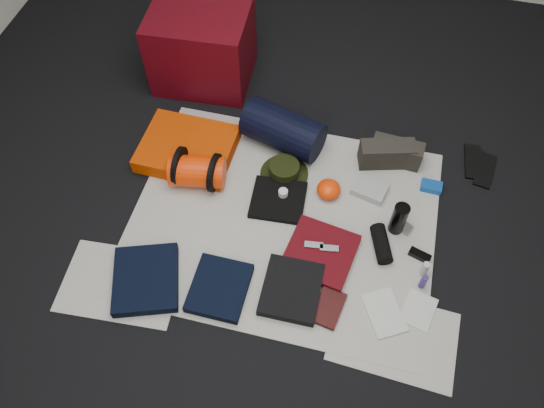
% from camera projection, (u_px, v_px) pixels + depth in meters
% --- Properties ---
extents(floor, '(4.50, 4.50, 0.02)m').
position_uv_depth(floor, '(283.00, 221.00, 2.85)').
color(floor, black).
rests_on(floor, ground).
extents(newspaper_mat, '(1.60, 1.30, 0.01)m').
position_uv_depth(newspaper_mat, '(283.00, 220.00, 2.84)').
color(newspaper_mat, silver).
rests_on(newspaper_mat, floor).
extents(newspaper_sheet_front_left, '(0.61, 0.44, 0.00)m').
position_uv_depth(newspaper_sheet_front_left, '(121.00, 283.00, 2.63)').
color(newspaper_sheet_front_left, silver).
rests_on(newspaper_sheet_front_left, floor).
extents(newspaper_sheet_front_right, '(0.60, 0.43, 0.00)m').
position_uv_depth(newspaper_sheet_front_right, '(394.00, 336.00, 2.48)').
color(newspaper_sheet_front_right, silver).
rests_on(newspaper_sheet_front_right, floor).
extents(red_cabinet, '(0.61, 0.52, 0.48)m').
position_uv_depth(red_cabinet, '(202.00, 46.00, 3.24)').
color(red_cabinet, '#50050E').
rests_on(red_cabinet, floor).
extents(sleeping_pad, '(0.53, 0.43, 0.09)m').
position_uv_depth(sleeping_pad, '(187.00, 149.00, 3.04)').
color(sleeping_pad, '#CB3A02').
rests_on(sleeping_pad, newspaper_mat).
extents(stuff_sack, '(0.32, 0.22, 0.18)m').
position_uv_depth(stuff_sack, '(197.00, 172.00, 2.90)').
color(stuff_sack, '#F03304').
rests_on(stuff_sack, newspaper_mat).
extents(sack_strap_left, '(0.02, 0.22, 0.22)m').
position_uv_depth(sack_strap_left, '(180.00, 166.00, 2.90)').
color(sack_strap_left, black).
rests_on(sack_strap_left, newspaper_mat).
extents(sack_strap_right, '(0.03, 0.22, 0.22)m').
position_uv_depth(sack_strap_right, '(215.00, 173.00, 2.87)').
color(sack_strap_right, black).
rests_on(sack_strap_right, newspaper_mat).
extents(navy_duffel, '(0.50, 0.35, 0.24)m').
position_uv_depth(navy_duffel, '(283.00, 130.00, 3.03)').
color(navy_duffel, black).
rests_on(navy_duffel, newspaper_mat).
extents(boonie_brim, '(0.32, 0.32, 0.01)m').
position_uv_depth(boonie_brim, '(284.00, 174.00, 3.00)').
color(boonie_brim, black).
rests_on(boonie_brim, newspaper_mat).
extents(boonie_crown, '(0.17, 0.17, 0.07)m').
position_uv_depth(boonie_crown, '(284.00, 169.00, 2.96)').
color(boonie_crown, black).
rests_on(boonie_crown, boonie_brim).
extents(hiking_boot_left, '(0.32, 0.19, 0.15)m').
position_uv_depth(hiking_boot_left, '(387.00, 154.00, 2.98)').
color(hiking_boot_left, '#2C2922').
rests_on(hiking_boot_left, newspaper_mat).
extents(hiking_boot_right, '(0.29, 0.13, 0.14)m').
position_uv_depth(hiking_boot_right, '(397.00, 152.00, 3.00)').
color(hiking_boot_right, '#2C2922').
rests_on(hiking_boot_right, newspaper_mat).
extents(flip_flop_left, '(0.11, 0.25, 0.01)m').
position_uv_depth(flip_flop_left, '(473.00, 162.00, 3.05)').
color(flip_flop_left, black).
rests_on(flip_flop_left, floor).
extents(flip_flop_right, '(0.13, 0.26, 0.01)m').
position_uv_depth(flip_flop_right, '(485.00, 170.00, 3.01)').
color(flip_flop_right, black).
rests_on(flip_flop_right, floor).
extents(trousers_navy_a, '(0.41, 0.44, 0.06)m').
position_uv_depth(trousers_navy_a, '(146.00, 279.00, 2.61)').
color(trousers_navy_a, black).
rests_on(trousers_navy_a, newspaper_mat).
extents(trousers_navy_b, '(0.27, 0.31, 0.05)m').
position_uv_depth(trousers_navy_b, '(219.00, 288.00, 2.59)').
color(trousers_navy_b, black).
rests_on(trousers_navy_b, newspaper_mat).
extents(trousers_charcoal, '(0.28, 0.32, 0.05)m').
position_uv_depth(trousers_charcoal, '(291.00, 289.00, 2.58)').
color(trousers_charcoal, black).
rests_on(trousers_charcoal, newspaper_mat).
extents(black_tshirt, '(0.31, 0.29, 0.03)m').
position_uv_depth(black_tshirt, '(278.00, 200.00, 2.89)').
color(black_tshirt, black).
rests_on(black_tshirt, newspaper_mat).
extents(red_shirt, '(0.38, 0.38, 0.04)m').
position_uv_depth(red_shirt, '(320.00, 253.00, 2.70)').
color(red_shirt, '#50080F').
rests_on(red_shirt, newspaper_mat).
extents(orange_stuff_sack, '(0.16, 0.16, 0.09)m').
position_uv_depth(orange_stuff_sack, '(329.00, 189.00, 2.89)').
color(orange_stuff_sack, '#F03304').
rests_on(orange_stuff_sack, newspaper_mat).
extents(first_aid_pouch, '(0.21, 0.17, 0.05)m').
position_uv_depth(first_aid_pouch, '(370.00, 189.00, 2.92)').
color(first_aid_pouch, '#959D96').
rests_on(first_aid_pouch, newspaper_mat).
extents(water_bottle, '(0.09, 0.09, 0.20)m').
position_uv_depth(water_bottle, '(399.00, 219.00, 2.72)').
color(water_bottle, black).
rests_on(water_bottle, newspaper_mat).
extents(speaker, '(0.14, 0.22, 0.08)m').
position_uv_depth(speaker, '(381.00, 244.00, 2.71)').
color(speaker, black).
rests_on(speaker, newspaper_mat).
extents(compact_camera, '(0.10, 0.09, 0.04)m').
position_uv_depth(compact_camera, '(403.00, 227.00, 2.79)').
color(compact_camera, '#A1A2A6').
rests_on(compact_camera, newspaper_mat).
extents(cyan_case, '(0.12, 0.08, 0.04)m').
position_uv_depth(cyan_case, '(431.00, 186.00, 2.93)').
color(cyan_case, '#0F4496').
rests_on(cyan_case, newspaper_mat).
extents(toiletry_purple, '(0.03, 0.03, 0.09)m').
position_uv_depth(toiletry_purple, '(423.00, 282.00, 2.58)').
color(toiletry_purple, navy).
rests_on(toiletry_purple, newspaper_mat).
extents(toiletry_clear, '(0.04, 0.04, 0.10)m').
position_uv_depth(toiletry_clear, '(425.00, 269.00, 2.62)').
color(toiletry_clear, '#B0B5B1').
rests_on(toiletry_clear, newspaper_mat).
extents(paperback_book, '(0.16, 0.21, 0.03)m').
position_uv_depth(paperback_book, '(328.00, 308.00, 2.54)').
color(paperback_book, black).
rests_on(paperback_book, newspaper_mat).
extents(map_booklet, '(0.25, 0.28, 0.01)m').
position_uv_depth(map_booklet, '(384.00, 313.00, 2.54)').
color(map_booklet, beige).
rests_on(map_booklet, newspaper_mat).
extents(map_printout, '(0.18, 0.21, 0.01)m').
position_uv_depth(map_printout, '(419.00, 310.00, 2.55)').
color(map_printout, beige).
rests_on(map_printout, newspaper_mat).
extents(sunglasses, '(0.12, 0.08, 0.03)m').
position_uv_depth(sunglasses, '(420.00, 255.00, 2.70)').
color(sunglasses, black).
rests_on(sunglasses, newspaper_mat).
extents(key_cluster, '(0.10, 0.10, 0.01)m').
position_uv_depth(key_cluster, '(130.00, 294.00, 2.59)').
color(key_cluster, '#A1A2A6').
rests_on(key_cluster, newspaper_mat).
extents(tape_roll, '(0.05, 0.05, 0.04)m').
position_uv_depth(tape_roll, '(283.00, 193.00, 2.87)').
color(tape_roll, silver).
rests_on(tape_roll, black_tshirt).
extents(energy_bar_a, '(0.10, 0.05, 0.01)m').
position_uv_depth(energy_bar_a, '(314.00, 245.00, 2.69)').
color(energy_bar_a, '#A1A2A6').
rests_on(energy_bar_a, red_shirt).
extents(energy_bar_b, '(0.10, 0.05, 0.01)m').
position_uv_depth(energy_bar_b, '(329.00, 248.00, 2.68)').
color(energy_bar_b, '#A1A2A6').
rests_on(energy_bar_b, red_shirt).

